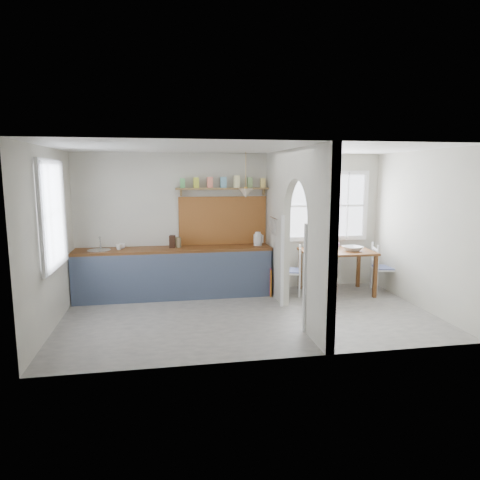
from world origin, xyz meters
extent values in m
cube|color=gray|center=(0.00, 0.00, 0.00)|extent=(5.80, 3.20, 0.01)
cube|color=#B9B6AA|center=(0.00, 0.00, 2.60)|extent=(5.80, 3.20, 0.01)
cube|color=#B9B6AA|center=(0.00, 1.60, 1.30)|extent=(5.80, 0.01, 2.60)
cube|color=#B9B6AA|center=(0.00, -1.60, 1.30)|extent=(5.80, 0.01, 2.60)
cube|color=#B9B6AA|center=(-2.90, 0.00, 1.30)|extent=(0.01, 3.20, 2.60)
cube|color=#B9B6AA|center=(2.90, 0.00, 1.30)|extent=(0.01, 3.20, 2.60)
cube|color=#B9B6AA|center=(0.70, -1.20, 1.30)|extent=(0.12, 0.80, 2.60)
cube|color=#B9B6AA|center=(0.70, 1.00, 1.30)|extent=(0.12, 1.20, 2.60)
cube|color=#B9B6AA|center=(0.70, -0.20, 2.08)|extent=(0.12, 1.20, 1.05)
cube|color=#5A2D13|center=(-1.13, 1.30, 0.88)|extent=(3.50, 0.60, 0.05)
cube|color=#445169|center=(-1.13, 1.01, 0.42)|extent=(3.50, 0.03, 0.85)
cube|color=black|center=(-1.13, 1.35, 0.42)|extent=(3.46, 0.45, 0.85)
cylinder|color=#B9B9BA|center=(-2.43, 1.30, 0.89)|extent=(0.40, 0.40, 0.02)
cube|color=#975B26|center=(-0.20, 1.58, 1.35)|extent=(1.65, 0.03, 0.90)
cube|color=olive|center=(-0.20, 1.49, 1.95)|extent=(1.75, 0.20, 0.03)
cube|color=#469E4D|center=(-0.95, 1.49, 2.06)|extent=(0.09, 0.09, 0.18)
cube|color=#ADB625|center=(-0.70, 1.49, 2.06)|extent=(0.09, 0.09, 0.18)
cube|color=#D66A51|center=(-0.45, 1.49, 2.06)|extent=(0.09, 0.09, 0.18)
cube|color=teal|center=(-0.21, 1.49, 2.06)|extent=(0.09, 0.09, 0.18)
cube|color=beige|center=(0.04, 1.49, 2.06)|extent=(0.09, 0.09, 0.18)
cube|color=#55753C|center=(0.29, 1.49, 2.06)|extent=(0.09, 0.09, 0.18)
cube|color=#E1C15C|center=(0.54, 1.49, 2.06)|extent=(0.09, 0.09, 0.18)
cone|color=beige|center=(0.15, 1.15, 1.88)|extent=(0.26, 0.26, 0.16)
cylinder|color=#B9B9BA|center=(0.61, 0.90, 1.45)|extent=(0.02, 0.50, 0.02)
imported|color=white|center=(-2.09, 1.29, 0.95)|extent=(0.12, 0.12, 0.10)
imported|color=white|center=(-2.05, 1.39, 0.95)|extent=(0.15, 0.15, 0.09)
cube|color=black|center=(-1.16, 1.36, 1.01)|extent=(0.12, 0.15, 0.22)
cylinder|color=#756648|center=(-1.06, 1.36, 0.99)|extent=(0.12, 0.12, 0.18)
cube|color=#A11B50|center=(0.58, 0.99, 0.28)|extent=(0.02, 0.03, 0.50)
cube|color=#BA6718|center=(0.58, 0.95, 0.25)|extent=(0.02, 0.03, 0.51)
imported|color=silver|center=(2.12, 0.92, 0.86)|extent=(0.43, 0.43, 0.08)
imported|color=#5D7D5D|center=(1.76, 0.83, 0.86)|extent=(0.11, 0.11, 0.08)
cylinder|color=black|center=(1.53, 0.91, 0.82)|extent=(0.21, 0.21, 0.01)
imported|color=#694D79|center=(1.90, 1.23, 0.91)|extent=(0.20, 0.20, 0.19)
camera|label=1|loc=(-1.27, -6.35, 2.23)|focal=32.00mm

